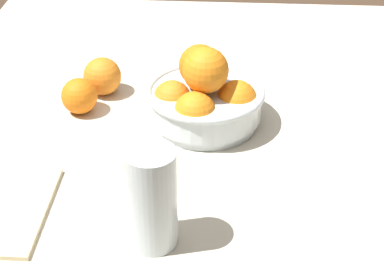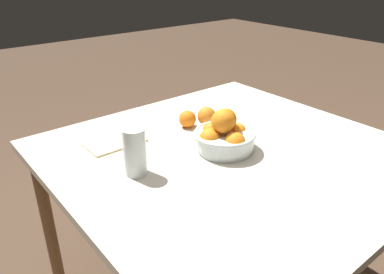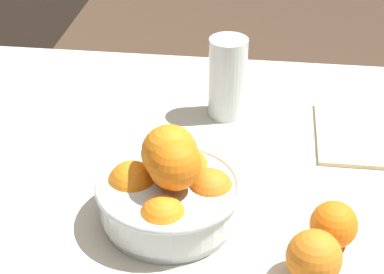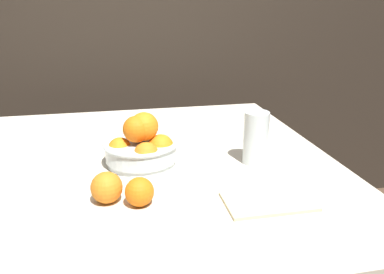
{
  "view_description": "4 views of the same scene",
  "coord_description": "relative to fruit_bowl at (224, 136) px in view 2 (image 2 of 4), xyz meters",
  "views": [
    {
      "loc": [
        1.04,
        0.02,
        1.41
      ],
      "look_at": [
        0.17,
        -0.04,
        0.83
      ],
      "focal_mm": 60.0,
      "sensor_mm": 36.0,
      "label": 1
    },
    {
      "loc": [
        0.86,
        0.84,
        1.39
      ],
      "look_at": [
        0.15,
        -0.04,
        0.85
      ],
      "focal_mm": 35.0,
      "sensor_mm": 36.0,
      "label": 2
    },
    {
      "loc": [
        -0.74,
        -0.15,
        1.4
      ],
      "look_at": [
        0.14,
        -0.04,
        0.83
      ],
      "focal_mm": 60.0,
      "sensor_mm": 36.0,
      "label": 3
    },
    {
      "loc": [
        -0.05,
        -1.06,
        1.22
      ],
      "look_at": [
        0.16,
        -0.07,
        0.85
      ],
      "focal_mm": 35.0,
      "sensor_mm": 36.0,
      "label": 4
    }
  ],
  "objects": [
    {
      "name": "dining_table",
      "position": [
        -0.01,
        0.02,
        -0.13
      ],
      "size": [
        1.2,
        1.17,
        0.76
      ],
      "color": "beige",
      "rests_on": "ground_plane"
    },
    {
      "name": "napkin",
      "position": [
        0.28,
        -0.29,
        -0.05
      ],
      "size": [
        0.21,
        0.13,
        0.01
      ],
      "primitive_type": "cube",
      "rotation": [
        0.0,
        0.0,
        0.0
      ],
      "color": "beige",
      "rests_on": "dining_table"
    },
    {
      "name": "fruit_bowl",
      "position": [
        0.0,
        0.0,
        0.0
      ],
      "size": [
        0.22,
        0.22,
        0.16
      ],
      "color": "silver",
      "rests_on": "dining_table"
    },
    {
      "name": "juice_glass",
      "position": [
        0.33,
        -0.06,
        0.02
      ],
      "size": [
        0.07,
        0.07,
        0.16
      ],
      "color": "#F4A314",
      "rests_on": "dining_table"
    },
    {
      "name": "orange_loose_near_bowl",
      "position": [
        -0.1,
        -0.21,
        -0.02
      ],
      "size": [
        0.08,
        0.08,
        0.08
      ],
      "primitive_type": "sphere",
      "color": "orange",
      "rests_on": "dining_table"
    },
    {
      "name": "orange_loose_front",
      "position": [
        -0.02,
        -0.24,
        -0.02
      ],
      "size": [
        0.07,
        0.07,
        0.07
      ],
      "primitive_type": "sphere",
      "color": "orange",
      "rests_on": "dining_table"
    }
  ]
}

